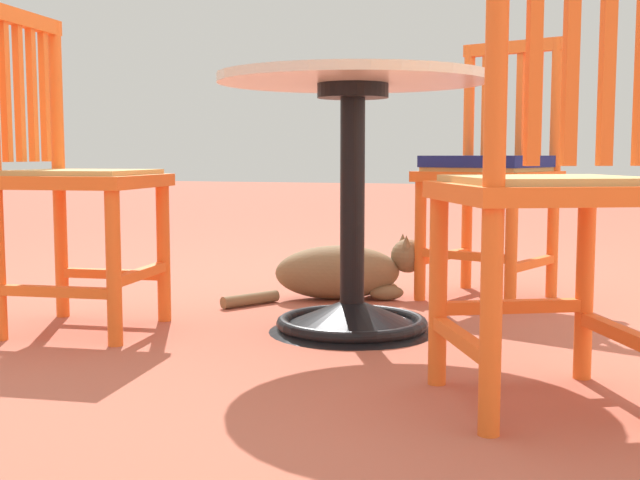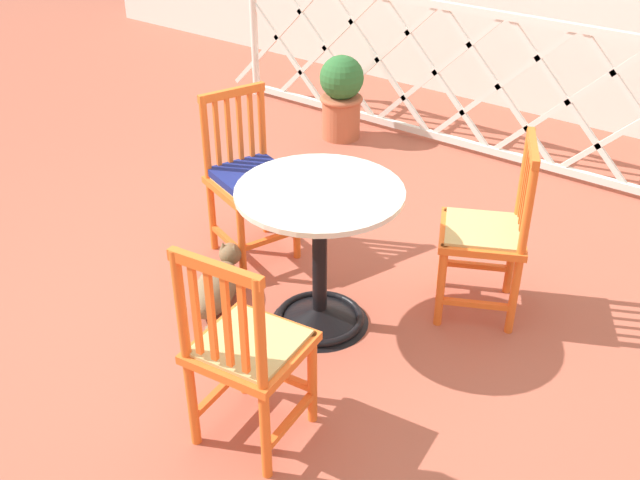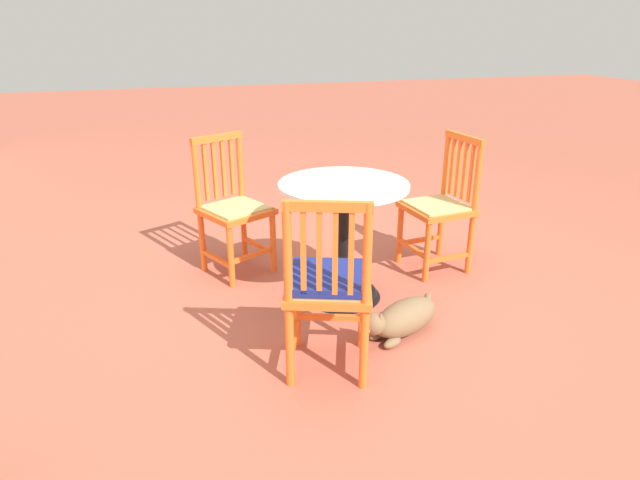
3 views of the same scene
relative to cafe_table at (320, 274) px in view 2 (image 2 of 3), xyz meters
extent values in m
plane|color=#AD5642|center=(-0.13, -0.08, -0.28)|extent=(24.00, 24.00, 0.00)
cylinder|color=silver|center=(-2.34, 2.24, 0.24)|extent=(0.06, 0.06, 1.05)
cube|color=silver|center=(-0.65, 2.24, -0.22)|extent=(3.37, 0.04, 0.05)
cube|color=silver|center=(-0.65, 2.24, 0.71)|extent=(3.37, 0.04, 0.05)
cube|color=silver|center=(-2.10, 2.24, 0.24)|extent=(0.96, 0.02, 0.96)
cube|color=silver|center=(-1.61, 2.24, 0.24)|extent=(0.96, 0.02, 0.96)
cube|color=silver|center=(-1.13, 2.24, 0.24)|extent=(0.96, 0.02, 0.96)
cube|color=silver|center=(-0.65, 2.24, 0.24)|extent=(0.96, 0.02, 0.96)
cube|color=silver|center=(-0.17, 2.24, 0.24)|extent=(0.96, 0.02, 0.96)
cube|color=silver|center=(0.31, 2.24, 0.24)|extent=(0.96, 0.02, 0.96)
cube|color=silver|center=(-2.10, 2.24, 0.24)|extent=(0.96, 0.02, 0.96)
cube|color=silver|center=(-1.61, 2.24, 0.24)|extent=(0.96, 0.02, 0.96)
cube|color=silver|center=(-1.13, 2.24, 0.24)|extent=(0.96, 0.02, 0.96)
cube|color=silver|center=(-0.65, 2.24, 0.24)|extent=(0.96, 0.02, 0.96)
cube|color=silver|center=(-0.17, 2.24, 0.24)|extent=(0.96, 0.02, 0.96)
cube|color=silver|center=(0.31, 2.24, 0.24)|extent=(0.96, 0.02, 0.96)
cone|color=black|center=(0.00, 0.00, -0.23)|extent=(0.48, 0.48, 0.10)
torus|color=black|center=(0.00, 0.00, -0.26)|extent=(0.44, 0.44, 0.04)
cylinder|color=black|center=(0.00, 0.00, 0.09)|extent=(0.07, 0.07, 0.66)
cylinder|color=black|center=(0.00, 0.00, 0.40)|extent=(0.20, 0.20, 0.04)
cylinder|color=silver|center=(0.00, 0.00, 0.43)|extent=(0.76, 0.76, 0.02)
cylinder|color=orange|center=(0.47, 0.33, -0.06)|extent=(0.04, 0.04, 0.45)
cylinder|color=orange|center=(0.32, 0.64, -0.06)|extent=(0.04, 0.04, 0.45)
cylinder|color=orange|center=(0.77, 0.48, 0.17)|extent=(0.04, 0.04, 0.91)
cylinder|color=orange|center=(0.62, 0.79, 0.17)|extent=(0.04, 0.04, 0.91)
cube|color=orange|center=(0.62, 0.41, -0.14)|extent=(0.32, 0.18, 0.03)
cube|color=orange|center=(0.47, 0.71, -0.14)|extent=(0.32, 0.18, 0.03)
cube|color=orange|center=(0.39, 0.48, -0.11)|extent=(0.18, 0.32, 0.03)
cube|color=orange|center=(0.55, 0.56, 0.15)|extent=(0.54, 0.54, 0.04)
cube|color=tan|center=(0.55, 0.56, 0.17)|extent=(0.47, 0.47, 0.02)
cube|color=orange|center=(0.74, 0.54, 0.40)|extent=(0.03, 0.03, 0.39)
cube|color=orange|center=(0.71, 0.61, 0.40)|extent=(0.03, 0.03, 0.39)
cube|color=orange|center=(0.68, 0.67, 0.40)|extent=(0.03, 0.03, 0.39)
cube|color=orange|center=(0.65, 0.73, 0.40)|extent=(0.03, 0.03, 0.39)
cube|color=orange|center=(0.70, 0.64, 0.61)|extent=(0.20, 0.35, 0.04)
cylinder|color=orange|center=(-0.46, 0.40, -0.06)|extent=(0.04, 0.04, 0.45)
cylinder|color=orange|center=(-0.57, 0.08, -0.06)|extent=(0.04, 0.04, 0.45)
cylinder|color=orange|center=(-0.78, 0.52, 0.17)|extent=(0.04, 0.04, 0.91)
cylinder|color=orange|center=(-0.89, 0.19, 0.17)|extent=(0.04, 0.04, 0.91)
cube|color=orange|center=(-0.62, 0.46, -0.14)|extent=(0.33, 0.14, 0.03)
cube|color=orange|center=(-0.73, 0.14, -0.14)|extent=(0.33, 0.14, 0.03)
cube|color=orange|center=(-0.51, 0.24, -0.11)|extent=(0.14, 0.33, 0.03)
cube|color=orange|center=(-0.67, 0.30, 0.15)|extent=(0.51, 0.51, 0.04)
cube|color=tan|center=(-0.67, 0.30, 0.17)|extent=(0.45, 0.45, 0.02)
cube|color=orange|center=(-0.80, 0.45, 0.40)|extent=(0.03, 0.03, 0.39)
cube|color=orange|center=(-0.82, 0.39, 0.40)|extent=(0.03, 0.03, 0.39)
cube|color=orange|center=(-0.85, 0.32, 0.40)|extent=(0.03, 0.03, 0.39)
cube|color=orange|center=(-0.87, 0.26, 0.40)|extent=(0.03, 0.03, 0.39)
cube|color=orange|center=(-0.83, 0.36, 0.61)|extent=(0.16, 0.37, 0.04)
cube|color=navy|center=(-0.67, 0.30, 0.20)|extent=(0.46, 0.46, 0.04)
cylinder|color=orange|center=(0.03, -0.59, -0.06)|extent=(0.04, 0.04, 0.45)
cylinder|color=orange|center=(0.37, -0.55, -0.06)|extent=(0.04, 0.04, 0.45)
cylinder|color=orange|center=(0.07, -0.93, 0.17)|extent=(0.04, 0.04, 0.91)
cylinder|color=orange|center=(0.41, -0.89, 0.17)|extent=(0.04, 0.04, 0.91)
cube|color=orange|center=(0.05, -0.76, -0.14)|extent=(0.07, 0.34, 0.03)
cube|color=orange|center=(0.39, -0.72, -0.14)|extent=(0.07, 0.34, 0.03)
cube|color=orange|center=(0.20, -0.57, -0.11)|extent=(0.34, 0.07, 0.03)
cube|color=orange|center=(0.22, -0.74, 0.15)|extent=(0.44, 0.44, 0.04)
cube|color=tan|center=(0.22, -0.74, 0.17)|extent=(0.39, 0.39, 0.02)
cube|color=orange|center=(0.14, -0.92, 0.40)|extent=(0.03, 0.02, 0.39)
cube|color=orange|center=(0.21, -0.91, 0.40)|extent=(0.03, 0.02, 0.39)
cube|color=orange|center=(0.28, -0.90, 0.40)|extent=(0.03, 0.02, 0.39)
cube|color=orange|center=(0.34, -0.89, 0.40)|extent=(0.03, 0.02, 0.39)
cube|color=orange|center=(0.24, -0.91, 0.61)|extent=(0.38, 0.08, 0.04)
ellipsoid|color=brown|center=(-0.51, -0.20, -0.19)|extent=(0.36, 0.48, 0.19)
ellipsoid|color=silver|center=(-0.55, -0.11, -0.20)|extent=(0.21, 0.23, 0.14)
sphere|color=brown|center=(-0.61, 0.03, -0.13)|extent=(0.12, 0.12, 0.12)
ellipsoid|color=silver|center=(-0.63, 0.07, -0.15)|extent=(0.07, 0.06, 0.04)
cone|color=brown|center=(-0.63, 0.00, -0.08)|extent=(0.04, 0.04, 0.04)
cone|color=brown|center=(-0.57, 0.03, -0.08)|extent=(0.04, 0.04, 0.04)
ellipsoid|color=brown|center=(-0.62, -0.07, -0.26)|extent=(0.10, 0.13, 0.05)
ellipsoid|color=brown|center=(-0.52, -0.03, -0.26)|extent=(0.10, 0.13, 0.05)
cylinder|color=brown|center=(-0.29, -0.44, -0.26)|extent=(0.21, 0.15, 0.04)
cylinder|color=#B25B3D|center=(-1.23, 1.91, -0.12)|extent=(0.28, 0.28, 0.32)
torus|color=#B25B3D|center=(-1.23, 1.91, 0.02)|extent=(0.32, 0.32, 0.04)
sphere|color=#2D6B33|center=(-1.23, 1.91, 0.18)|extent=(0.32, 0.32, 0.32)
camera|label=1|loc=(2.26, 0.65, 0.22)|focal=46.52mm
camera|label=2|loc=(1.76, -2.36, 1.97)|focal=42.13mm
camera|label=3|loc=(-2.86, 0.98, 1.32)|focal=30.53mm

